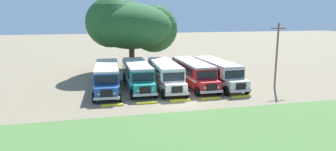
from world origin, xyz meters
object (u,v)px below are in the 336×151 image
object	(u,v)px
parked_bus_slot_3	(193,72)
parked_bus_slot_1	(137,74)
parked_bus_slot_4	(217,71)
utility_pole	(277,53)
parked_bus_slot_0	(107,76)
broad_shade_tree	(132,25)
parked_bus_slot_2	(165,73)

from	to	relation	value
parked_bus_slot_3	parked_bus_slot_1	bearing A→B (deg)	-94.34
parked_bus_slot_4	utility_pole	bearing A→B (deg)	62.21
utility_pole	parked_bus_slot_0	bearing A→B (deg)	170.26
parked_bus_slot_4	utility_pole	world-z (taller)	utility_pole
utility_pole	parked_bus_slot_3	bearing A→B (deg)	159.91
parked_bus_slot_0	parked_bus_slot_3	size ratio (longest dim) A/B	1.01
parked_bus_slot_0	parked_bus_slot_3	world-z (taller)	same
parked_bus_slot_4	broad_shade_tree	size ratio (longest dim) A/B	0.80
parked_bus_slot_2	broad_shade_tree	size ratio (longest dim) A/B	0.80
parked_bus_slot_0	parked_bus_slot_4	world-z (taller)	same
parked_bus_slot_0	utility_pole	bearing A→B (deg)	83.38
parked_bus_slot_3	parked_bus_slot_4	distance (m)	2.89
parked_bus_slot_0	broad_shade_tree	xyz separation A→B (m)	(4.29, 11.55, 5.04)
parked_bus_slot_0	parked_bus_slot_4	bearing A→B (deg)	91.58
parked_bus_slot_0	parked_bus_slot_1	size ratio (longest dim) A/B	1.01
parked_bus_slot_1	utility_pole	distance (m)	15.87
parked_bus_slot_2	parked_bus_slot_4	world-z (taller)	same
parked_bus_slot_2	parked_bus_slot_3	xyz separation A→B (m)	(3.39, 0.10, 0.00)
parked_bus_slot_1	broad_shade_tree	xyz separation A→B (m)	(0.86, 11.12, 5.04)
parked_bus_slot_0	utility_pole	xyz separation A→B (m)	(18.70, -3.21, 2.31)
broad_shade_tree	utility_pole	distance (m)	20.81
parked_bus_slot_4	parked_bus_slot_0	bearing A→B (deg)	-93.44
broad_shade_tree	parked_bus_slot_1	bearing A→B (deg)	-94.44
parked_bus_slot_1	parked_bus_slot_4	world-z (taller)	same
broad_shade_tree	utility_pole	bearing A→B (deg)	-45.68
parked_bus_slot_3	parked_bus_slot_4	xyz separation A→B (m)	(2.87, -0.34, 0.00)
parked_bus_slot_0	parked_bus_slot_1	distance (m)	3.45
parked_bus_slot_4	parked_bus_slot_1	bearing A→B (deg)	-96.66
parked_bus_slot_3	parked_bus_slot_4	size ratio (longest dim) A/B	1.00
parked_bus_slot_2	utility_pole	world-z (taller)	utility_pole
parked_bus_slot_4	utility_pole	xyz separation A→B (m)	(5.90, -2.86, 2.31)
parked_bus_slot_2	parked_bus_slot_4	xyz separation A→B (m)	(6.26, -0.24, 0.00)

